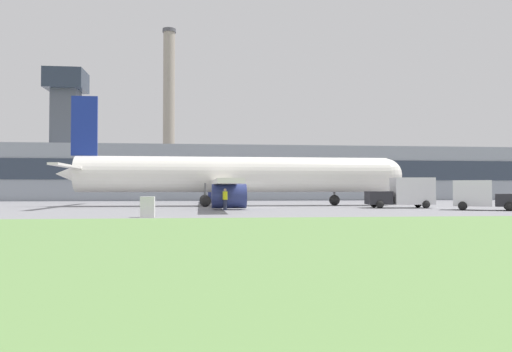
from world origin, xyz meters
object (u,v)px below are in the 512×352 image
(fuel_truck, at_px, (404,193))
(baggage_truck, at_px, (480,196))
(pushback_tug, at_px, (407,196))
(ground_crew_person, at_px, (225,199))
(airplane, at_px, (231,176))

(fuel_truck, bearing_deg, baggage_truck, -51.03)
(pushback_tug, bearing_deg, fuel_truck, -114.67)
(fuel_truck, distance_m, ground_crew_person, 16.45)
(airplane, relative_size, ground_crew_person, 20.04)
(baggage_truck, relative_size, ground_crew_person, 2.91)
(fuel_truck, bearing_deg, pushback_tug, 65.33)
(baggage_truck, xyz_separation_m, ground_crew_person, (-20.28, 1.97, -0.27))
(airplane, xyz_separation_m, pushback_tug, (19.45, 2.68, -2.13))
(baggage_truck, relative_size, fuel_truck, 0.84)
(airplane, bearing_deg, pushback_tug, 7.84)
(baggage_truck, height_order, ground_crew_person, baggage_truck)
(pushback_tug, height_order, fuel_truck, fuel_truck)
(baggage_truck, bearing_deg, pushback_tug, 88.78)
(baggage_truck, bearing_deg, airplane, 147.59)
(pushback_tug, relative_size, fuel_truck, 0.61)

